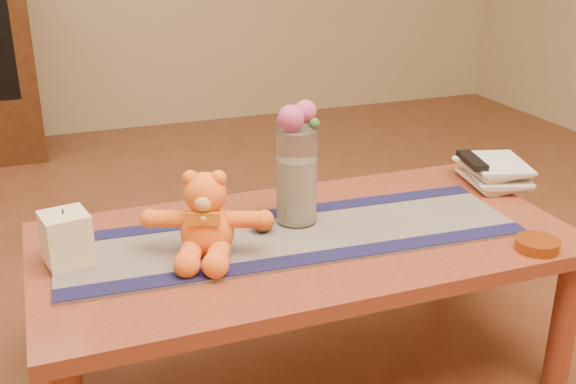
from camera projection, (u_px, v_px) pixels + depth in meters
name	position (u px, v px, depth m)	size (l,w,h in m)	color
floor	(304.00, 377.00, 1.97)	(5.50, 5.50, 0.00)	#582B19
coffee_table_top	(306.00, 242.00, 1.81)	(1.40, 0.70, 0.04)	maroon
table_leg_fr	(564.00, 324.00, 1.85)	(0.07, 0.07, 0.41)	maroon
table_leg_bl	(57.00, 307.00, 1.94)	(0.07, 0.07, 0.41)	maroon
table_leg_br	(446.00, 238.00, 2.36)	(0.07, 0.07, 0.41)	maroon
persian_runner	(292.00, 236.00, 1.79)	(1.20, 0.35, 0.01)	#1E163F
runner_border_near	(311.00, 258.00, 1.66)	(1.20, 0.06, 0.00)	#15133B
runner_border_far	(276.00, 213.00, 1.92)	(1.20, 0.06, 0.00)	#15133B
teddy_bear	(207.00, 215.00, 1.66)	(0.30, 0.25, 0.20)	orange
pillar_candle	(66.00, 238.00, 1.63)	(0.10, 0.10, 0.13)	beige
candle_wick	(63.00, 211.00, 1.60)	(0.00, 0.00, 0.01)	black
glass_vase	(297.00, 177.00, 1.82)	(0.11, 0.11, 0.26)	silver
potpourri_fill	(297.00, 190.00, 1.84)	(0.09, 0.09, 0.18)	beige
rose_left	(291.00, 118.00, 1.75)	(0.07, 0.07, 0.07)	#C24474
rose_right	(305.00, 111.00, 1.77)	(0.06, 0.06, 0.06)	#C24474
blue_flower_back	(296.00, 115.00, 1.80)	(0.04, 0.04, 0.04)	#4F69AB
blue_flower_side	(283.00, 121.00, 1.77)	(0.04, 0.04, 0.04)	#4F69AB
leaf_sprig	(314.00, 123.00, 1.76)	(0.03, 0.03, 0.03)	#33662D
bronze_ball	(262.00, 220.00, 1.80)	(0.06, 0.06, 0.06)	#503A1A
book_bottom	(469.00, 182.00, 2.14)	(0.17, 0.22, 0.02)	#F7E2BF
book_lower	(471.00, 176.00, 2.13)	(0.16, 0.22, 0.02)	#F7E2BF
book_upper	(467.00, 170.00, 2.13)	(0.17, 0.22, 0.02)	#F7E2BF
book_top	(472.00, 165.00, 2.12)	(0.16, 0.22, 0.02)	#F7E2BF
tv_remote	(472.00, 160.00, 2.11)	(0.04, 0.16, 0.02)	black
amber_dish	(537.00, 245.00, 1.72)	(0.11, 0.11, 0.03)	#BF5914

